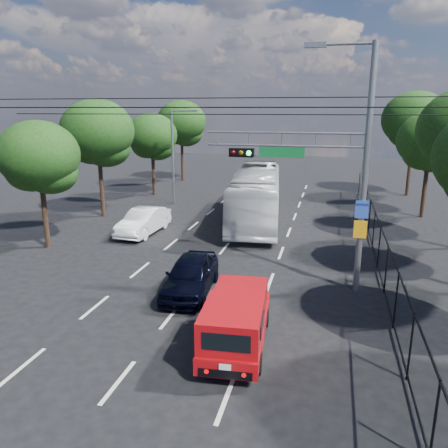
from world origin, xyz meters
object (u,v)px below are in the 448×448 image
(red_pickup, at_px, (237,319))
(navy_hatchback, at_px, (191,275))
(white_van, at_px, (144,221))
(white_bus, at_px, (256,195))
(signal_mast, at_px, (333,160))

(red_pickup, distance_m, navy_hatchback, 4.53)
(red_pickup, height_order, navy_hatchback, red_pickup)
(red_pickup, bearing_deg, white_van, 125.86)
(white_bus, bearing_deg, red_pickup, -89.23)
(signal_mast, height_order, white_bus, signal_mast)
(signal_mast, xyz_separation_m, white_van, (-10.59, 5.66, -4.50))
(red_pickup, relative_size, white_van, 1.06)
(navy_hatchback, relative_size, white_bus, 0.36)
(navy_hatchback, xyz_separation_m, white_bus, (0.53, 12.06, 0.96))
(red_pickup, height_order, white_van, red_pickup)
(signal_mast, relative_size, red_pickup, 1.97)
(signal_mast, bearing_deg, white_bus, 114.63)
(red_pickup, height_order, white_bus, white_bus)
(red_pickup, bearing_deg, signal_mast, 64.79)
(red_pickup, bearing_deg, navy_hatchback, 126.29)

